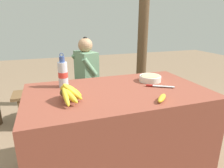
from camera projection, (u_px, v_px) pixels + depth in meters
market_counter at (117, 133)px, 1.70m from camera, size 1.43×0.83×0.77m
banana_bunch_ripe at (69, 92)px, 1.35m from camera, size 0.17×0.28×0.14m
serving_bowl at (150, 78)px, 1.81m from camera, size 0.20×0.20×0.06m
water_bottle at (63, 74)px, 1.63m from camera, size 0.08×0.08×0.28m
loose_banana_front at (162, 98)px, 1.37m from camera, size 0.13×0.13×0.04m
knife at (156, 86)px, 1.66m from camera, size 0.21×0.14×0.02m
wooden_bench at (76, 93)px, 2.68m from camera, size 1.56×0.32×0.43m
seated_vendor at (83, 74)px, 2.59m from camera, size 0.45×0.42×1.10m
banana_bunch_green at (44, 87)px, 2.52m from camera, size 0.15×0.23×0.12m
support_post_far at (143, 33)px, 2.91m from camera, size 0.15×0.15×2.25m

